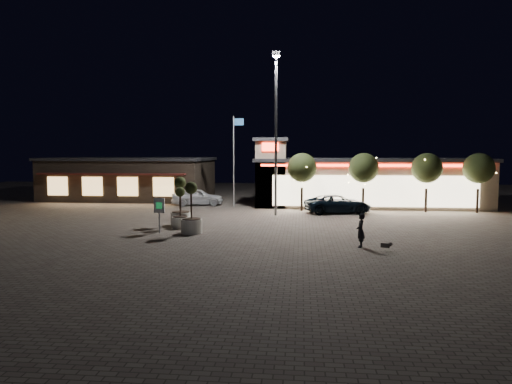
# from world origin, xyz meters

# --- Properties ---
(ground) EXTENTS (90.00, 90.00, 0.00)m
(ground) POSITION_xyz_m (0.00, 0.00, 0.00)
(ground) COLOR #665D53
(ground) RESTS_ON ground
(retail_building) EXTENTS (20.40, 8.40, 6.10)m
(retail_building) POSITION_xyz_m (9.51, 15.82, 2.21)
(retail_building) COLOR tan
(retail_building) RESTS_ON ground
(restaurant_building) EXTENTS (16.40, 11.00, 4.30)m
(restaurant_building) POSITION_xyz_m (-14.00, 19.97, 2.16)
(restaurant_building) COLOR #382D23
(restaurant_building) RESTS_ON ground
(floodlight_pole) EXTENTS (0.60, 0.40, 12.38)m
(floodlight_pole) POSITION_xyz_m (2.00, 8.00, 7.02)
(floodlight_pole) COLOR gray
(floodlight_pole) RESTS_ON ground
(flagpole) EXTENTS (0.95, 0.10, 8.00)m
(flagpole) POSITION_xyz_m (-1.90, 13.00, 4.74)
(flagpole) COLOR white
(flagpole) RESTS_ON ground
(string_tree_a) EXTENTS (2.42, 2.42, 4.79)m
(string_tree_a) POSITION_xyz_m (4.00, 11.00, 3.56)
(string_tree_a) COLOR #332319
(string_tree_a) RESTS_ON ground
(string_tree_b) EXTENTS (2.42, 2.42, 4.79)m
(string_tree_b) POSITION_xyz_m (9.00, 11.00, 3.56)
(string_tree_b) COLOR #332319
(string_tree_b) RESTS_ON ground
(string_tree_c) EXTENTS (2.42, 2.42, 4.79)m
(string_tree_c) POSITION_xyz_m (14.00, 11.00, 3.56)
(string_tree_c) COLOR #332319
(string_tree_c) RESTS_ON ground
(string_tree_d) EXTENTS (2.42, 2.42, 4.79)m
(string_tree_d) POSITION_xyz_m (18.00, 11.00, 3.56)
(string_tree_d) COLOR #332319
(string_tree_d) RESTS_ON ground
(pickup_truck) EXTENTS (5.71, 3.64, 1.47)m
(pickup_truck) POSITION_xyz_m (6.88, 9.76, 0.73)
(pickup_truck) COLOR black
(pickup_truck) RESTS_ON ground
(white_sedan) EXTENTS (4.91, 2.64, 1.59)m
(white_sedan) POSITION_xyz_m (-5.54, 14.00, 0.79)
(white_sedan) COLOR silver
(white_sedan) RESTS_ON ground
(pedestrian) EXTENTS (0.52, 0.69, 1.73)m
(pedestrian) POSITION_xyz_m (6.97, -3.53, 0.87)
(pedestrian) COLOR black
(pedestrian) RESTS_ON ground
(dog) EXTENTS (0.55, 0.35, 0.30)m
(dog) POSITION_xyz_m (8.16, -4.27, 0.30)
(dog) COLOR #59514C
(dog) RESTS_ON ground
(planter_left) EXTENTS (1.07, 1.07, 2.64)m
(planter_left) POSITION_xyz_m (-3.73, 1.41, 0.82)
(planter_left) COLOR silver
(planter_left) RESTS_ON ground
(planter_mid) EXTENTS (1.26, 1.26, 3.10)m
(planter_mid) POSITION_xyz_m (-2.57, -0.39, 0.96)
(planter_mid) COLOR silver
(planter_mid) RESTS_ON ground
(planter_right) EXTENTS (1.32, 1.32, 3.24)m
(planter_right) POSITION_xyz_m (-3.98, 2.38, 1.00)
(planter_right) COLOR silver
(planter_right) RESTS_ON ground
(valet_sign) EXTENTS (0.69, 0.18, 2.10)m
(valet_sign) POSITION_xyz_m (-4.53, -0.40, 1.47)
(valet_sign) COLOR gray
(valet_sign) RESTS_ON ground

